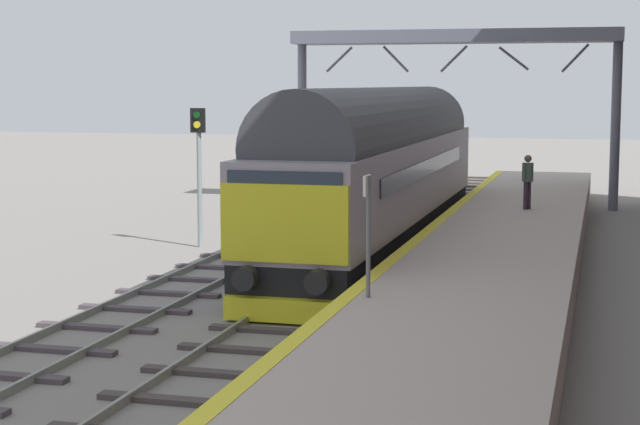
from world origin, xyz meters
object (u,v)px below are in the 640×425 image
object	(u,v)px
signal_post_near	(199,160)
platform_number_sign	(368,217)
diesel_locomotive	(379,166)
waiting_passenger	(528,177)

from	to	relation	value
signal_post_near	platform_number_sign	xyz separation A→B (m)	(7.42, -10.76, -0.13)
diesel_locomotive	waiting_passenger	world-z (taller)	diesel_locomotive
signal_post_near	platform_number_sign	distance (m)	13.07
diesel_locomotive	waiting_passenger	size ratio (longest dim) A/B	11.56
signal_post_near	platform_number_sign	world-z (taller)	signal_post_near
diesel_locomotive	signal_post_near	distance (m)	5.32
diesel_locomotive	platform_number_sign	size ratio (longest dim) A/B	8.73
platform_number_sign	diesel_locomotive	bearing A→B (deg)	100.75
platform_number_sign	waiting_passenger	bearing A→B (deg)	82.84
signal_post_near	diesel_locomotive	bearing A→B (deg)	3.39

